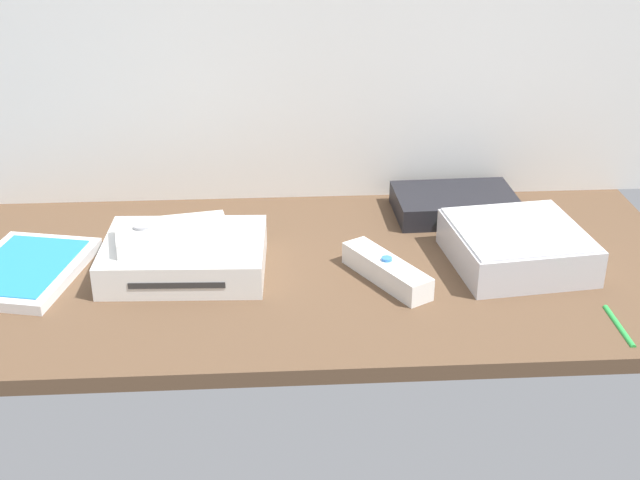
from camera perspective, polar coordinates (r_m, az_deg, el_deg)
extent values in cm
cube|color=brown|center=(114.67, 0.00, -2.24)|extent=(100.00, 48.00, 2.00)
cube|color=white|center=(113.98, -9.02, -0.97)|extent=(21.63, 16.84, 4.40)
cube|color=#2D2D2D|center=(106.81, -9.56, -2.97)|extent=(12.01, 1.09, 0.80)
cube|color=silver|center=(116.91, 13.05, -0.46)|extent=(18.88, 18.88, 5.00)
cube|color=silver|center=(115.78, 13.18, 0.71)|extent=(18.13, 18.13, 0.30)
cube|color=white|center=(118.21, -19.16, -1.97)|extent=(17.43, 21.51, 1.40)
cube|color=#2384CC|center=(117.87, -19.21, -1.63)|extent=(14.45, 18.38, 0.16)
cube|color=black|center=(130.50, 9.00, 2.40)|extent=(18.35, 12.53, 3.40)
cube|color=#19D833|center=(125.03, 9.66, 1.26)|extent=(8.01, 0.64, 0.60)
cube|color=white|center=(110.40, 4.46, -2.05)|extent=(10.57, 14.60, 3.00)
cylinder|color=#387FDB|center=(109.61, 4.49, -1.27)|extent=(1.40, 1.40, 0.40)
cube|color=white|center=(112.82, -9.83, 0.49)|extent=(15.61, 10.47, 2.00)
cylinder|color=#99999E|center=(112.19, -11.91, 0.82)|extent=(2.33, 2.33, 0.40)
cylinder|color=green|center=(106.90, 19.40, -5.33)|extent=(0.74, 9.00, 0.70)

